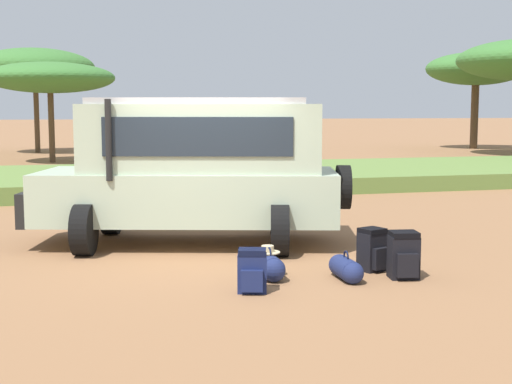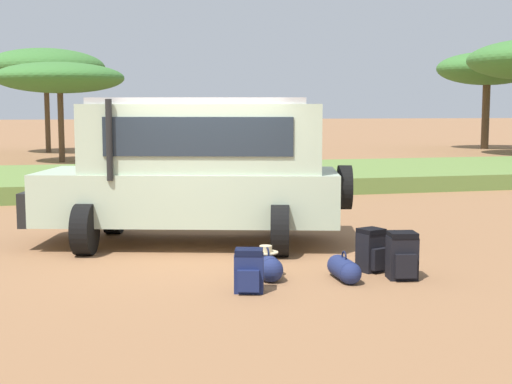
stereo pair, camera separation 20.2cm
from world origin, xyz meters
name	(u,v)px [view 1 (the left image)]	position (x,y,z in m)	size (l,w,h in m)	color
ground_plane	(201,255)	(0.00, 0.00, 0.00)	(320.00, 320.00, 0.00)	#936642
grass_bank	(135,179)	(0.00, 10.28, 0.22)	(120.00, 7.00, 0.44)	olive
safari_vehicle	(195,168)	(0.08, 0.95, 1.29)	(5.47, 3.56, 2.44)	#B2C6A8
backpack_beside_front_wheel	(252,271)	(0.18, -2.39, 0.26)	(0.41, 0.42, 0.54)	navy
backpack_cluster_center	(372,250)	(2.12, -1.69, 0.29)	(0.40, 0.45, 0.61)	black
backpack_near_rear_wheel	(404,256)	(2.33, -2.22, 0.31)	(0.43, 0.46, 0.64)	black
duffel_bag_low_black_case	(269,266)	(0.60, -1.72, 0.17)	(0.34, 0.79, 0.43)	navy
duffel_bag_soft_canvas	(346,269)	(1.56, -2.08, 0.15)	(0.31, 0.80, 0.39)	navy
acacia_tree_left_mid	(35,68)	(-3.25, 28.48, 4.43)	(6.12, 5.94, 5.43)	brown
acacia_tree_centre_back	(50,78)	(-2.43, 21.04, 3.59)	(5.46, 5.46, 4.26)	brown
acacia_tree_distant_right	(476,69)	(21.08, 25.88, 4.56)	(5.86, 5.05, 5.53)	brown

